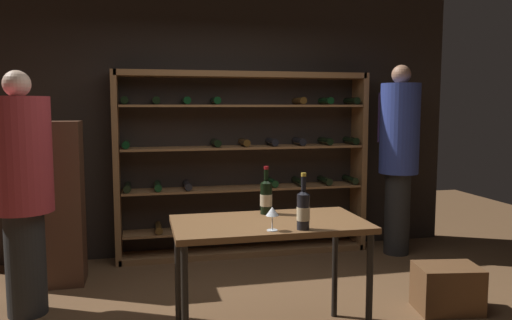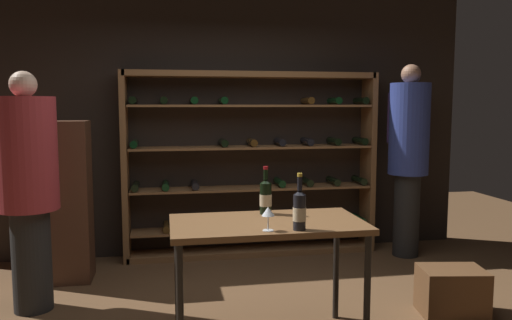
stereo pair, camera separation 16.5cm
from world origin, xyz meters
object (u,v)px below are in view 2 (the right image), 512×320
tasting_table (267,233)px  wine_crate (452,291)px  person_guest_plum_blouse (408,151)px  wine_bottle_green_slim (299,210)px  display_cabinet (65,202)px  person_host_in_suit (28,181)px  wine_bottle_amber_reserve (266,197)px  wine_glass_stemmed_left (268,213)px  wine_rack (253,165)px

tasting_table → wine_crate: size_ratio=2.68×
person_guest_plum_blouse → wine_bottle_green_slim: size_ratio=5.74×
tasting_table → display_cabinet: bearing=135.7°
person_host_in_suit → wine_bottle_amber_reserve: size_ratio=5.48×
person_host_in_suit → wine_crate: bearing=130.1°
wine_bottle_amber_reserve → tasting_table: bearing=-98.5°
wine_bottle_green_slim → wine_glass_stemmed_left: size_ratio=2.37×
display_cabinet → wine_bottle_green_slim: 2.50m
display_cabinet → wine_crate: bearing=-23.5°
person_host_in_suit → wine_bottle_amber_reserve: person_host_in_suit is taller
display_cabinet → person_host_in_suit: bearing=-102.2°
person_guest_plum_blouse → person_host_in_suit: bearing=59.0°
tasting_table → person_host_in_suit: 1.94m
wine_rack → wine_bottle_amber_reserve: bearing=-97.0°
display_cabinet → wine_bottle_amber_reserve: size_ratio=4.32×
wine_bottle_green_slim → wine_bottle_amber_reserve: wine_bottle_green_slim is taller
display_cabinet → wine_rack: bearing=15.7°
wine_crate → wine_bottle_amber_reserve: 1.66m
wine_crate → tasting_table: bearing=-172.4°
person_host_in_suit → wine_rack: bearing=172.7°
wine_bottle_green_slim → wine_bottle_amber_reserve: 0.50m
wine_rack → wine_bottle_green_slim: size_ratio=7.61×
person_host_in_suit → person_guest_plum_blouse: (3.59, 0.83, 0.10)m
wine_bottle_amber_reserve → wine_rack: bearing=83.0°
tasting_table → wine_glass_stemmed_left: 0.32m
wine_crate → wine_glass_stemmed_left: size_ratio=3.21×
person_guest_plum_blouse → wine_crate: size_ratio=4.25×
wine_crate → wine_glass_stemmed_left: (-1.55, -0.45, 0.78)m
wine_bottle_green_slim → wine_bottle_amber_reserve: bearing=103.1°
wine_crate → wine_bottle_amber_reserve: wine_bottle_amber_reserve is taller
person_host_in_suit → wine_bottle_green_slim: 2.18m
wine_rack → wine_crate: (1.24, -1.85, -0.80)m
display_cabinet → tasting_table: bearing=-44.3°
wine_rack → wine_crate: wine_rack is taller
display_cabinet → wine_bottle_amber_reserve: (1.60, -1.31, 0.23)m
wine_rack → display_cabinet: bearing=-164.3°
wine_crate → display_cabinet: size_ratio=0.33×
person_guest_plum_blouse → wine_glass_stemmed_left: (-1.92, -1.95, -0.18)m
display_cabinet → wine_bottle_green_slim: size_ratio=4.15×
person_host_in_suit → wine_bottle_green_slim: bearing=110.5°
wine_crate → wine_rack: bearing=123.9°
person_host_in_suit → wine_glass_stemmed_left: 2.01m
wine_rack → wine_bottle_green_slim: bearing=-92.7°
wine_rack → wine_glass_stemmed_left: size_ratio=18.06×
display_cabinet → wine_glass_stemmed_left: 2.36m
person_guest_plum_blouse → wine_bottle_amber_reserve: person_guest_plum_blouse is taller
tasting_table → person_guest_plum_blouse: (1.87, 1.70, 0.38)m
person_guest_plum_blouse → wine_glass_stemmed_left: bearing=91.5°
tasting_table → person_host_in_suit: size_ratio=0.69×
wine_bottle_green_slim → person_guest_plum_blouse: bearing=48.7°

